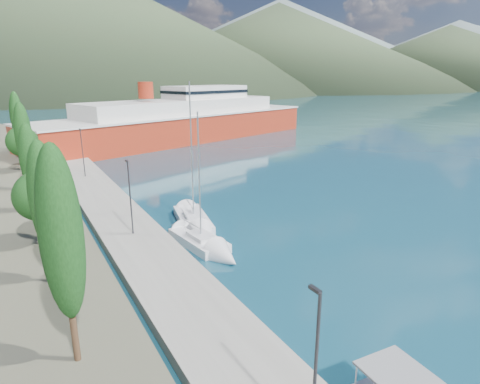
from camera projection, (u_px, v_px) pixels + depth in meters
ground at (69, 120)px, 123.92m from camera, size 1400.00×1400.00×0.00m
quay at (106, 205)px, 41.28m from camera, size 5.00×88.00×0.80m
hills_far at (116, 29)px, 583.46m from camera, size 1480.00×900.00×180.00m
hills_near at (138, 34)px, 367.10m from camera, size 1010.00×520.00×115.00m
tree_row at (26, 150)px, 42.08m from camera, size 3.99×64.32×10.31m
lamp_posts at (130, 195)px, 31.78m from camera, size 0.15×45.29×6.06m
sailboat_near at (212, 249)px, 30.98m from camera, size 3.37×8.32×11.61m
sailboat_mid at (198, 229)px, 34.93m from camera, size 4.42×9.87×13.76m
ferry at (184, 122)px, 83.92m from camera, size 64.98×31.86×12.68m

